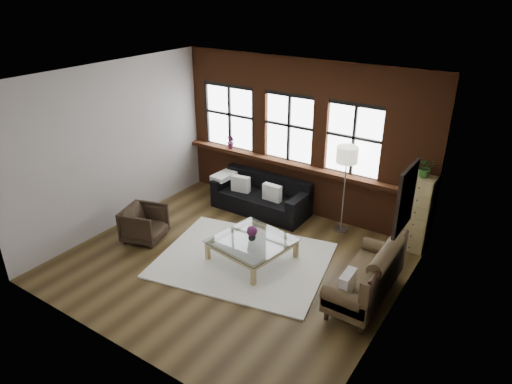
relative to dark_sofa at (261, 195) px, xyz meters
The scene contains 26 objects.
floor 2.04m from the dark_sofa, 71.34° to the right, with size 5.50×5.50×0.00m, color #3B2B15.
ceiling 3.47m from the dark_sofa, 71.34° to the right, with size 5.50×5.50×0.00m, color white.
wall_back 1.51m from the dark_sofa, 43.09° to the left, with size 5.50×5.50×0.00m, color #ABA49F.
wall_front 4.61m from the dark_sofa, 81.71° to the right, with size 5.50×5.50×0.00m, color #ABA49F.
wall_left 3.09m from the dark_sofa, 137.98° to the right, with size 5.00×5.00×0.00m, color #ABA49F.
wall_right 4.08m from the dark_sofa, 29.26° to the right, with size 5.00×5.00×0.00m, color #ABA49F.
brick_backwall 1.49m from the dark_sofa, 40.09° to the left, with size 5.50×0.12×3.20m, color #502613, non-canonical shape.
sill_ledge 1.03m from the dark_sofa, 35.05° to the left, with size 5.50×0.30×0.08m, color #502613.
window_left 1.88m from the dark_sofa, 154.60° to the left, with size 1.38×0.10×1.50m, color black, non-canonical shape.
window_mid 1.52m from the dark_sofa, 58.16° to the left, with size 1.38×0.10×1.50m, color black, non-canonical shape.
window_right 2.29m from the dark_sofa, 17.53° to the left, with size 1.38×0.10×1.50m, color black, non-canonical shape.
wall_poster 4.01m from the dark_sofa, 25.45° to the right, with size 0.05×0.74×0.94m, color black, non-canonical shape.
shag_rug 1.97m from the dark_sofa, 66.19° to the right, with size 2.88×2.27×0.03m, color white.
dark_sofa is the anchor object (origin of this frame).
pillow_a 0.49m from the dark_sofa, 167.25° to the right, with size 0.40×0.14×0.34m, color silver.
pillow_b 0.41m from the dark_sofa, 16.22° to the right, with size 0.40×0.14×0.34m, color silver.
vintage_settee 3.35m from the dark_sofa, 28.42° to the right, with size 0.79×1.78×0.95m, color #473821, non-canonical shape.
pillow_settee 3.58m from the dark_sofa, 36.72° to the right, with size 0.14×0.38×0.34m, color silver.
armchair 2.50m from the dark_sofa, 118.67° to the right, with size 0.71×0.73×0.66m, color black.
coffee_table 1.88m from the dark_sofa, 61.73° to the right, with size 1.22×1.22×0.41m, color tan, non-canonical shape.
vase 1.88m from the dark_sofa, 61.73° to the right, with size 0.14×0.14×0.15m, color #B2B2B2.
flowers 1.89m from the dark_sofa, 61.73° to the right, with size 0.19×0.19×0.19m, color #5A1F4A.
drawer_chest 3.19m from the dark_sofa, ahead, with size 0.44×0.44×1.43m, color tan.
potted_plant_top 3.40m from the dark_sofa, ahead, with size 0.32×0.28×0.35m, color #2D5923.
floor_lamp 1.88m from the dark_sofa, ahead, with size 0.40×0.40×1.90m, color #A5A5A8, non-canonical shape.
sill_plant 1.44m from the dark_sofa, 158.46° to the left, with size 0.18×0.14×0.32m, color #5A1F4A.
Camera 1 is at (4.08, -5.42, 4.54)m, focal length 32.00 mm.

